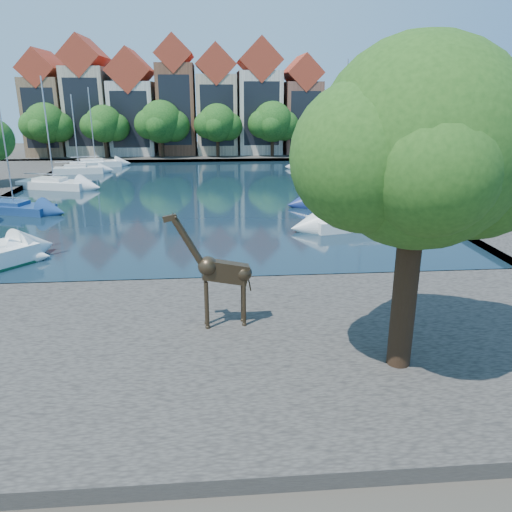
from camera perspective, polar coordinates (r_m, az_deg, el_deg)
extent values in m
plane|color=#38332B|center=(25.56, -7.49, -3.53)|extent=(160.00, 160.00, 0.00)
cube|color=black|center=(48.67, -6.34, 6.96)|extent=(38.00, 50.00, 0.08)
cube|color=#49453F|center=(19.11, -8.38, -10.57)|extent=(50.00, 14.00, 0.50)
cube|color=#49453F|center=(80.28, -5.85, 11.50)|extent=(60.00, 16.00, 0.50)
cube|color=#49453F|center=(54.06, 21.40, 7.17)|extent=(14.00, 52.00, 0.50)
cylinder|color=#332114|center=(17.11, 16.69, -3.61)|extent=(0.80, 0.80, 5.50)
sphere|color=#1F4714|center=(16.05, 18.21, 12.09)|extent=(6.40, 6.40, 6.40)
sphere|color=#1F4714|center=(17.21, 23.60, 9.69)|extent=(4.80, 4.80, 4.80)
sphere|color=#1F4714|center=(15.11, 12.39, 11.02)|extent=(4.48, 4.48, 4.48)
cube|color=#826547|center=(83.45, -22.52, 14.48)|extent=(5.39, 9.00, 11.00)
cube|color=#AB3922|center=(83.45, -23.10, 19.06)|extent=(5.44, 9.18, 5.44)
cube|color=black|center=(79.18, -23.47, 14.24)|extent=(4.40, 0.05, 8.25)
cube|color=#B6A78C|center=(81.87, -18.43, 15.40)|extent=(5.88, 9.00, 12.50)
cube|color=#AB3922|center=(81.98, -18.99, 20.67)|extent=(5.94, 9.18, 5.94)
cube|color=black|center=(77.51, -19.19, 15.22)|extent=(4.80, 0.05, 9.38)
cube|color=beige|center=(80.70, -13.72, 15.05)|extent=(6.37, 9.00, 10.50)
cube|color=#AB3922|center=(80.68, -14.09, 19.78)|extent=(6.43, 9.18, 6.43)
cube|color=black|center=(76.28, -14.22, 14.87)|extent=(5.20, 0.05, 7.88)
cube|color=brown|center=(79.96, -9.00, 16.21)|extent=(5.39, 9.00, 13.00)
cube|color=#AB3922|center=(80.11, -9.28, 21.72)|extent=(5.44, 9.18, 5.44)
cube|color=black|center=(75.49, -9.23, 16.09)|extent=(4.40, 0.05, 9.75)
cube|color=tan|center=(79.81, -4.50, 15.82)|extent=(5.88, 9.00, 11.50)
cube|color=#AB3922|center=(79.85, -4.63, 20.90)|extent=(5.94, 9.18, 5.94)
cube|color=black|center=(75.34, -4.47, 15.69)|extent=(4.80, 0.05, 8.62)
cube|color=beige|center=(80.12, 0.33, 16.06)|extent=(6.37, 9.00, 12.00)
cube|color=#AB3922|center=(80.20, 0.34, 21.37)|extent=(6.43, 9.18, 6.43)
cube|color=black|center=(75.66, 0.65, 15.94)|extent=(5.20, 0.05, 9.00)
cube|color=brown|center=(80.99, 5.09, 15.48)|extent=(5.39, 9.00, 10.50)
cube|color=#AB3922|center=(80.96, 5.23, 20.05)|extent=(5.44, 9.18, 5.44)
cube|color=black|center=(76.58, 5.67, 15.32)|extent=(4.40, 0.05, 7.88)
cylinder|color=#332114|center=(78.17, -22.63, 11.43)|extent=(0.50, 0.50, 3.20)
sphere|color=#123D12|center=(77.93, -22.93, 13.81)|extent=(5.60, 5.60, 5.60)
sphere|color=#123D12|center=(77.76, -21.60, 13.54)|extent=(4.20, 4.20, 4.20)
sphere|color=#123D12|center=(78.04, -24.09, 13.47)|extent=(3.92, 3.92, 3.92)
cylinder|color=#332114|center=(76.16, -16.78, 11.89)|extent=(0.50, 0.50, 3.20)
sphere|color=#123D12|center=(75.93, -17.00, 14.26)|extent=(5.20, 5.20, 5.20)
sphere|color=#123D12|center=(75.95, -15.73, 13.97)|extent=(3.90, 3.90, 3.90)
sphere|color=#123D12|center=(75.85, -18.13, 13.95)|extent=(3.64, 3.64, 3.64)
cylinder|color=#332114|center=(74.96, -10.65, 12.25)|extent=(0.50, 0.50, 3.20)
sphere|color=#123D12|center=(74.71, -10.80, 14.84)|extent=(6.00, 6.00, 6.00)
sphere|color=#123D12|center=(74.89, -9.34, 14.46)|extent=(4.50, 4.50, 4.50)
sphere|color=#123D12|center=(74.51, -12.12, 14.52)|extent=(4.20, 4.20, 4.20)
cylinder|color=#332114|center=(74.61, -4.38, 12.47)|extent=(0.50, 0.50, 3.20)
sphere|color=#123D12|center=(74.36, -4.44, 14.94)|extent=(5.40, 5.40, 5.40)
sphere|color=#123D12|center=(74.72, -3.15, 14.57)|extent=(4.05, 4.05, 4.05)
sphere|color=#123D12|center=(73.98, -5.62, 14.68)|extent=(3.78, 3.78, 3.78)
cylinder|color=#332114|center=(75.10, 1.88, 12.55)|extent=(0.50, 0.50, 3.20)
sphere|color=#123D12|center=(74.85, 1.91, 15.10)|extent=(5.80, 5.80, 5.80)
sphere|color=#123D12|center=(75.40, 3.23, 14.66)|extent=(4.35, 4.35, 4.35)
sphere|color=#123D12|center=(74.30, 0.68, 14.86)|extent=(4.06, 4.06, 4.06)
cylinder|color=#332114|center=(76.44, 7.99, 12.49)|extent=(0.50, 0.50, 3.20)
sphere|color=#123D12|center=(76.21, 8.10, 14.85)|extent=(5.20, 5.20, 5.20)
sphere|color=#123D12|center=(76.88, 9.20, 14.44)|extent=(3.90, 3.90, 3.90)
sphere|color=#123D12|center=(75.53, 7.06, 14.67)|extent=(3.64, 3.64, 3.64)
cylinder|color=#332719|center=(19.65, -5.62, -5.67)|extent=(0.15, 0.15, 1.93)
cylinder|color=#332719|center=(20.02, -5.71, -5.21)|extent=(0.15, 0.15, 1.93)
cylinder|color=#332719|center=(19.80, -1.36, -5.39)|extent=(0.15, 0.15, 1.93)
cylinder|color=#332719|center=(20.17, -1.53, -4.94)|extent=(0.15, 0.15, 1.93)
cube|color=#332719|center=(19.43, -3.49, -1.81)|extent=(1.91, 0.68, 1.13)
cylinder|color=#332719|center=(18.94, -7.67, 1.52)|extent=(1.26, 0.39, 1.99)
cube|color=#332719|center=(18.67, -9.83, 4.29)|extent=(0.55, 0.21, 0.30)
cube|color=navy|center=(45.40, -25.90, 5.03)|extent=(6.85, 4.24, 0.84)
cube|color=navy|center=(45.35, -25.94, 5.38)|extent=(3.19, 2.42, 0.47)
cylinder|color=#B2B2B7|center=(44.75, -26.68, 10.56)|extent=(0.11, 0.11, 8.40)
cube|color=silver|center=(55.49, -22.07, 7.69)|extent=(7.56, 4.47, 1.00)
cube|color=silver|center=(55.44, -22.11, 8.03)|extent=(3.50, 2.58, 0.55)
cylinder|color=#B2B2B7|center=(54.90, -22.74, 13.15)|extent=(0.13, 0.13, 10.11)
cube|color=silver|center=(65.03, -19.58, 9.32)|extent=(5.95, 2.80, 0.99)
cube|color=silver|center=(64.99, -19.61, 9.61)|extent=(2.68, 1.74, 0.55)
cylinder|color=#B2B2B7|center=(64.58, -20.01, 13.24)|extent=(0.13, 0.13, 8.42)
cube|color=white|center=(70.06, -17.88, 10.05)|extent=(6.77, 4.10, 0.98)
cube|color=white|center=(70.02, -17.90, 10.31)|extent=(3.14, 2.35, 0.55)
cylinder|color=#B2B2B7|center=(69.62, -18.27, 14.03)|extent=(0.13, 0.13, 9.24)
cube|color=silver|center=(37.19, 12.03, 4.08)|extent=(8.16, 4.36, 1.03)
cube|color=silver|center=(37.11, 12.06, 4.59)|extent=(3.73, 2.60, 0.57)
cylinder|color=#B2B2B7|center=(36.27, 12.63, 12.90)|extent=(0.14, 0.14, 10.90)
cube|color=navy|center=(44.48, 9.65, 6.41)|extent=(7.22, 3.77, 0.91)
cube|color=navy|center=(44.42, 9.67, 6.79)|extent=(3.29, 2.27, 0.50)
cylinder|color=#B2B2B7|center=(43.69, 10.06, 13.95)|extent=(0.12, 0.12, 11.21)
cube|color=silver|center=(54.93, 8.46, 8.64)|extent=(5.25, 1.98, 0.86)
cube|color=silver|center=(54.89, 8.48, 8.93)|extent=(2.31, 1.34, 0.48)
cylinder|color=#B2B2B7|center=(54.42, 8.67, 12.98)|extent=(0.11, 0.11, 7.89)
cube|color=silver|center=(65.01, 6.18, 10.19)|extent=(4.80, 2.96, 0.87)
cube|color=silver|center=(64.97, 6.19, 10.44)|extent=(2.24, 1.69, 0.49)
cylinder|color=#B2B2B7|center=(64.60, 6.30, 13.58)|extent=(0.12, 0.12, 7.24)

